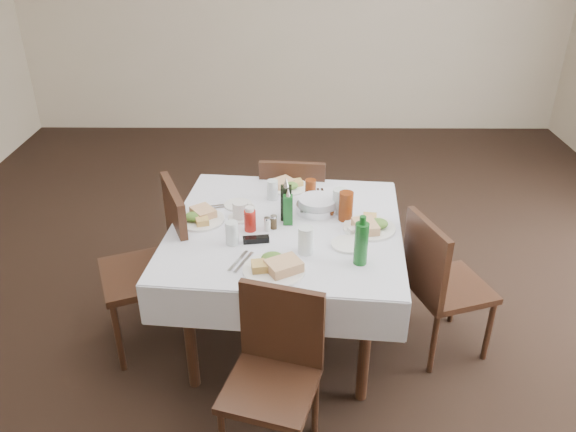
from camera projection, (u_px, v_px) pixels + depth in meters
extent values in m
plane|color=black|center=(295.00, 315.00, 3.56)|extent=(7.00, 7.00, 0.00)
cube|color=beige|center=(295.00, 3.00, 5.96)|extent=(6.00, 0.04, 2.80)
cylinder|color=#321E15|center=(190.00, 332.00, 2.87)|extent=(0.06, 0.06, 0.72)
cylinder|color=#321E15|center=(225.00, 242.00, 3.65)|extent=(0.06, 0.06, 0.72)
cylinder|color=#321E15|center=(365.00, 344.00, 2.79)|extent=(0.06, 0.06, 0.72)
cylinder|color=#321E15|center=(363.00, 250.00, 3.57)|extent=(0.06, 0.06, 0.72)
cube|color=#321E15|center=(285.00, 230.00, 3.04)|extent=(1.22, 1.22, 0.03)
cube|color=white|center=(285.00, 226.00, 3.03)|extent=(1.34, 1.34, 0.01)
cube|color=white|center=(296.00, 195.00, 3.62)|extent=(1.22, 0.13, 0.22)
cube|color=white|center=(271.00, 314.00, 2.55)|extent=(1.22, 0.13, 0.22)
cube|color=white|center=(398.00, 250.00, 3.03)|extent=(0.13, 1.22, 0.22)
cube|color=white|center=(177.00, 238.00, 3.14)|extent=(0.13, 1.22, 0.22)
cube|color=#321E15|center=(294.00, 212.00, 3.87)|extent=(0.45, 0.45, 0.04)
cube|color=#321E15|center=(292.00, 195.00, 3.60)|extent=(0.42, 0.08, 0.45)
cylinder|color=#321E15|center=(321.00, 228.00, 4.11)|extent=(0.03, 0.03, 0.43)
cylinder|color=#321E15|center=(318.00, 254.00, 3.80)|extent=(0.03, 0.03, 0.43)
cylinder|color=#321E15|center=(272.00, 225.00, 4.15)|extent=(0.03, 0.03, 0.43)
cylinder|color=#321E15|center=(266.00, 251.00, 3.83)|extent=(0.03, 0.03, 0.43)
cube|color=#321E15|center=(270.00, 389.00, 2.48)|extent=(0.48, 0.48, 0.04)
cube|color=#321E15|center=(282.00, 326.00, 2.53)|extent=(0.38, 0.14, 0.43)
cylinder|color=#321E15|center=(249.00, 386.00, 2.76)|extent=(0.03, 0.03, 0.40)
cylinder|color=#321E15|center=(315.00, 401.00, 2.67)|extent=(0.03, 0.03, 0.40)
cube|color=#321E15|center=(450.00, 287.00, 3.12)|extent=(0.51, 0.51, 0.04)
cube|color=#321E15|center=(425.00, 260.00, 2.97)|extent=(0.16, 0.40, 0.44)
cylinder|color=#321E15|center=(489.00, 330.00, 3.12)|extent=(0.03, 0.03, 0.41)
cylinder|color=#321E15|center=(434.00, 343.00, 3.03)|extent=(0.03, 0.03, 0.41)
cylinder|color=#321E15|center=(454.00, 294.00, 3.41)|extent=(0.03, 0.03, 0.41)
cylinder|color=#321E15|center=(403.00, 305.00, 3.32)|extent=(0.03, 0.03, 0.41)
cube|color=#321E15|center=(144.00, 274.00, 3.14)|extent=(0.60, 0.60, 0.04)
cube|color=#321E15|center=(176.00, 228.00, 3.09)|extent=(0.21, 0.44, 0.50)
cylinder|color=#321E15|center=(110.00, 296.00, 3.35)|extent=(0.04, 0.04, 0.47)
cylinder|color=#321E15|center=(175.00, 281.00, 3.48)|extent=(0.04, 0.04, 0.47)
cylinder|color=#321E15|center=(118.00, 336.00, 3.03)|extent=(0.04, 0.04, 0.47)
cylinder|color=#321E15|center=(190.00, 319.00, 3.16)|extent=(0.04, 0.04, 0.47)
cylinder|color=white|center=(289.00, 187.00, 3.44)|extent=(0.24, 0.24, 0.01)
cube|color=tan|center=(282.00, 182.00, 3.43)|extent=(0.16, 0.15, 0.04)
cube|color=#BF8339|center=(296.00, 183.00, 3.44)|extent=(0.10, 0.08, 0.03)
ellipsoid|color=#466729|center=(291.00, 186.00, 3.39)|extent=(0.09, 0.08, 0.04)
cylinder|color=white|center=(274.00, 270.00, 2.64)|extent=(0.30, 0.30, 0.02)
cube|color=tan|center=(284.00, 266.00, 2.61)|extent=(0.19, 0.18, 0.05)
cube|color=#BF8339|center=(262.00, 266.00, 2.62)|extent=(0.11, 0.09, 0.04)
ellipsoid|color=#466729|center=(272.00, 258.00, 2.67)|extent=(0.11, 0.10, 0.05)
cylinder|color=white|center=(369.00, 228.00, 2.99)|extent=(0.28, 0.28, 0.01)
cube|color=tan|center=(365.00, 226.00, 2.94)|extent=(0.14, 0.17, 0.05)
cube|color=#BF8339|center=(370.00, 219.00, 3.02)|extent=(0.08, 0.10, 0.04)
ellipsoid|color=#466729|center=(378.00, 223.00, 2.97)|extent=(0.10, 0.09, 0.05)
cylinder|color=white|center=(201.00, 220.00, 3.07)|extent=(0.25, 0.25, 0.01)
cube|color=tan|center=(203.00, 212.00, 3.09)|extent=(0.16, 0.17, 0.04)
cube|color=#BF8339|center=(202.00, 220.00, 3.02)|extent=(0.09, 0.10, 0.03)
ellipsoid|color=#466729|center=(193.00, 217.00, 3.04)|extent=(0.09, 0.08, 0.04)
cylinder|color=white|center=(238.00, 205.00, 3.23)|extent=(0.16, 0.16, 0.01)
cylinder|color=white|center=(348.00, 244.00, 2.84)|extent=(0.17, 0.17, 0.01)
cylinder|color=silver|center=(272.00, 190.00, 3.28)|extent=(0.06, 0.06, 0.12)
cylinder|color=silver|center=(306.00, 240.00, 2.76)|extent=(0.08, 0.08, 0.14)
cylinder|color=silver|center=(339.00, 201.00, 3.12)|extent=(0.08, 0.08, 0.14)
cylinder|color=silver|center=(232.00, 233.00, 2.83)|extent=(0.07, 0.07, 0.12)
cylinder|color=#6A290D|center=(310.00, 190.00, 3.26)|extent=(0.06, 0.06, 0.13)
cylinder|color=#6A290D|center=(346.00, 206.00, 3.05)|extent=(0.08, 0.08, 0.16)
cylinder|color=silver|center=(317.00, 208.00, 3.16)|extent=(0.24, 0.24, 0.04)
cylinder|color=white|center=(317.00, 202.00, 3.15)|extent=(0.21, 0.21, 0.05)
cube|color=black|center=(286.00, 203.00, 3.05)|extent=(0.06, 0.06, 0.19)
cone|color=silver|center=(286.00, 182.00, 2.99)|extent=(0.03, 0.03, 0.05)
cube|color=#175A20|center=(288.00, 210.00, 3.01)|extent=(0.05, 0.05, 0.17)
cone|color=silver|center=(288.00, 192.00, 2.96)|extent=(0.03, 0.03, 0.05)
cylinder|color=#A71911|center=(250.00, 221.00, 2.96)|extent=(0.06, 0.06, 0.12)
cylinder|color=white|center=(250.00, 209.00, 2.92)|extent=(0.05, 0.05, 0.02)
cylinder|color=white|center=(267.00, 225.00, 2.97)|extent=(0.03, 0.03, 0.06)
cylinder|color=silver|center=(267.00, 219.00, 2.95)|extent=(0.03, 0.03, 0.01)
cylinder|color=#46341E|center=(274.00, 223.00, 2.98)|extent=(0.03, 0.03, 0.07)
cylinder|color=silver|center=(274.00, 217.00, 2.97)|extent=(0.03, 0.03, 0.01)
cylinder|color=white|center=(241.00, 218.00, 3.09)|extent=(0.14, 0.14, 0.01)
cylinder|color=white|center=(240.00, 210.00, 3.07)|extent=(0.09, 0.09, 0.09)
cylinder|color=black|center=(240.00, 204.00, 3.05)|extent=(0.07, 0.07, 0.01)
torus|color=white|center=(250.00, 208.00, 3.08)|extent=(0.06, 0.03, 0.06)
cube|color=black|center=(256.00, 239.00, 2.87)|extent=(0.14, 0.06, 0.03)
cylinder|color=#175A20|center=(361.00, 244.00, 2.65)|extent=(0.07, 0.07, 0.22)
cylinder|color=#175A20|center=(363.00, 220.00, 2.59)|extent=(0.03, 0.03, 0.04)
cube|color=white|center=(355.00, 231.00, 2.94)|extent=(0.09, 0.07, 0.04)
cube|color=pink|center=(355.00, 229.00, 2.94)|extent=(0.07, 0.05, 0.02)
cube|color=silver|center=(319.00, 195.00, 3.35)|extent=(0.02, 0.16, 0.01)
cube|color=silver|center=(323.00, 194.00, 3.35)|extent=(0.02, 0.16, 0.01)
cube|color=silver|center=(244.00, 263.00, 2.70)|extent=(0.09, 0.19, 0.01)
cube|color=silver|center=(238.00, 261.00, 2.71)|extent=(0.09, 0.19, 0.01)
cube|color=silver|center=(360.00, 239.00, 2.90)|extent=(0.18, 0.06, 0.01)
cube|color=silver|center=(358.00, 236.00, 2.92)|extent=(0.18, 0.06, 0.01)
cube|color=silver|center=(215.00, 206.00, 3.22)|extent=(0.19, 0.06, 0.01)
cube|color=silver|center=(216.00, 208.00, 3.19)|extent=(0.19, 0.06, 0.01)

